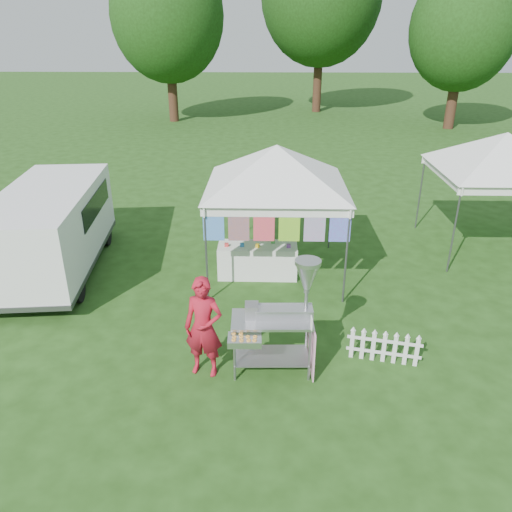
{
  "coord_description": "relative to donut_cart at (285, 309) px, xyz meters",
  "views": [
    {
      "loc": [
        -0.16,
        -7.11,
        5.28
      ],
      "look_at": [
        -0.4,
        1.96,
        1.1
      ],
      "focal_mm": 35.0,
      "sensor_mm": 36.0,
      "label": 1
    }
  ],
  "objects": [
    {
      "name": "canopy_main",
      "position": [
        -0.12,
        3.73,
        1.8
      ],
      "size": [
        4.24,
        4.24,
        3.45
      ],
      "color": "#59595E",
      "rests_on": "ground"
    },
    {
      "name": "donut_cart",
      "position": [
        0.0,
        0.0,
        0.0
      ],
      "size": [
        1.44,
        1.03,
        2.01
      ],
      "rotation": [
        0.0,
        0.0,
        0.03
      ],
      "color": "gray",
      "rests_on": "ground"
    },
    {
      "name": "cargo_van",
      "position": [
        -5.28,
        3.74,
        -0.12
      ],
      "size": [
        2.38,
        4.92,
        1.98
      ],
      "rotation": [
        0.0,
        0.0,
        0.1
      ],
      "color": "white",
      "rests_on": "ground"
    },
    {
      "name": "tree_left",
      "position": [
        -6.12,
        24.24,
        4.65
      ],
      "size": [
        6.4,
        6.4,
        9.53
      ],
      "color": "#3A2415",
      "rests_on": "ground"
    },
    {
      "name": "display_table",
      "position": [
        -0.53,
        3.52,
        -0.8
      ],
      "size": [
        1.8,
        0.7,
        0.76
      ],
      "primitive_type": "cube",
      "color": "white",
      "rests_on": "ground"
    },
    {
      "name": "picket_fence",
      "position": [
        1.71,
        0.27,
        -0.9
      ],
      "size": [
        1.24,
        0.28,
        0.56
      ],
      "rotation": [
        0.0,
        0.0,
        -0.21
      ],
      "color": "white",
      "rests_on": "ground"
    },
    {
      "name": "ground",
      "position": [
        -0.12,
        0.24,
        -1.19
      ],
      "size": [
        120.0,
        120.0,
        0.0
      ],
      "primitive_type": "plane",
      "color": "#1F4112",
      "rests_on": "ground"
    },
    {
      "name": "vendor",
      "position": [
        -1.31,
        -0.09,
        -0.31
      ],
      "size": [
        0.71,
        0.53,
        1.75
      ],
      "primitive_type": "imported",
      "rotation": [
        0.0,
        0.0,
        -0.19
      ],
      "color": "#A91427",
      "rests_on": "ground"
    },
    {
      "name": "canopy_right",
      "position": [
        5.38,
        5.24,
        1.81
      ],
      "size": [
        4.24,
        4.24,
        3.45
      ],
      "color": "#59595E",
      "rests_on": "ground"
    },
    {
      "name": "tree_right",
      "position": [
        9.88,
        22.24,
        4.0
      ],
      "size": [
        5.6,
        5.6,
        8.42
      ],
      "color": "#3A2415",
      "rests_on": "ground"
    }
  ]
}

